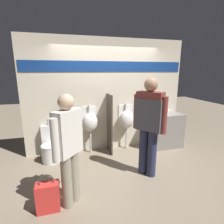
{
  "coord_description": "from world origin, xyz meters",
  "views": [
    {
      "loc": [
        -1.01,
        -3.5,
        1.95
      ],
      "look_at": [
        0.0,
        0.17,
        1.05
      ],
      "focal_mm": 28.0,
      "sensor_mm": 36.0,
      "label": 1
    }
  ],
  "objects_px": {
    "sink_basin": "(163,111)",
    "person_with_lanyard": "(69,146)",
    "toilet": "(50,147)",
    "urinal_far": "(127,119)",
    "cell_phone": "(158,115)",
    "shopping_bag": "(48,197)",
    "urinal_near_counter": "(90,122)",
    "person_in_vest": "(149,121)"
  },
  "relations": [
    {
      "from": "person_with_lanyard",
      "to": "person_in_vest",
      "type": "bearing_deg",
      "value": -31.23
    },
    {
      "from": "person_with_lanyard",
      "to": "sink_basin",
      "type": "bearing_deg",
      "value": -14.43
    },
    {
      "from": "urinal_far",
      "to": "person_in_vest",
      "type": "xyz_separation_m",
      "value": [
        -0.01,
        -1.19,
        0.3
      ]
    },
    {
      "from": "sink_basin",
      "to": "toilet",
      "type": "height_order",
      "value": "sink_basin"
    },
    {
      "from": "urinal_near_counter",
      "to": "person_with_lanyard",
      "type": "height_order",
      "value": "person_with_lanyard"
    },
    {
      "from": "toilet",
      "to": "sink_basin",
      "type": "bearing_deg",
      "value": 1.37
    },
    {
      "from": "urinal_far",
      "to": "toilet",
      "type": "distance_m",
      "value": 1.9
    },
    {
      "from": "cell_phone",
      "to": "urinal_far",
      "type": "distance_m",
      "value": 0.78
    },
    {
      "from": "urinal_near_counter",
      "to": "urinal_far",
      "type": "bearing_deg",
      "value": 0.0
    },
    {
      "from": "cell_phone",
      "to": "sink_basin",
      "type": "bearing_deg",
      "value": 36.28
    },
    {
      "from": "cell_phone",
      "to": "shopping_bag",
      "type": "bearing_deg",
      "value": -150.34
    },
    {
      "from": "sink_basin",
      "to": "cell_phone",
      "type": "relative_size",
      "value": 2.35
    },
    {
      "from": "toilet",
      "to": "urinal_far",
      "type": "bearing_deg",
      "value": 4.59
    },
    {
      "from": "cell_phone",
      "to": "urinal_far",
      "type": "height_order",
      "value": "urinal_far"
    },
    {
      "from": "cell_phone",
      "to": "urinal_near_counter",
      "type": "distance_m",
      "value": 1.68
    },
    {
      "from": "person_with_lanyard",
      "to": "shopping_bag",
      "type": "relative_size",
      "value": 2.92
    },
    {
      "from": "cell_phone",
      "to": "shopping_bag",
      "type": "relative_size",
      "value": 0.25
    },
    {
      "from": "toilet",
      "to": "shopping_bag",
      "type": "height_order",
      "value": "toilet"
    },
    {
      "from": "sink_basin",
      "to": "urinal_far",
      "type": "height_order",
      "value": "urinal_far"
    },
    {
      "from": "sink_basin",
      "to": "person_with_lanyard",
      "type": "relative_size",
      "value": 0.2
    },
    {
      "from": "urinal_near_counter",
      "to": "person_in_vest",
      "type": "distance_m",
      "value": 1.53
    },
    {
      "from": "cell_phone",
      "to": "urinal_far",
      "type": "relative_size",
      "value": 0.12
    },
    {
      "from": "person_with_lanyard",
      "to": "toilet",
      "type": "bearing_deg",
      "value": 58.41
    },
    {
      "from": "person_in_vest",
      "to": "shopping_bag",
      "type": "distance_m",
      "value": 2.01
    },
    {
      "from": "toilet",
      "to": "shopping_bag",
      "type": "relative_size",
      "value": 1.61
    },
    {
      "from": "urinal_near_counter",
      "to": "shopping_bag",
      "type": "xyz_separation_m",
      "value": [
        -0.85,
        -1.67,
        -0.55
      ]
    },
    {
      "from": "urinal_far",
      "to": "toilet",
      "type": "bearing_deg",
      "value": -175.41
    },
    {
      "from": "urinal_near_counter",
      "to": "urinal_far",
      "type": "relative_size",
      "value": 1.0
    },
    {
      "from": "sink_basin",
      "to": "person_with_lanyard",
      "type": "distance_m",
      "value": 2.83
    },
    {
      "from": "sink_basin",
      "to": "urinal_near_counter",
      "type": "height_order",
      "value": "urinal_near_counter"
    },
    {
      "from": "cell_phone",
      "to": "urinal_near_counter",
      "type": "bearing_deg",
      "value": 171.8
    },
    {
      "from": "urinal_far",
      "to": "shopping_bag",
      "type": "distance_m",
      "value": 2.49
    },
    {
      "from": "urinal_near_counter",
      "to": "shopping_bag",
      "type": "bearing_deg",
      "value": -117.1
    },
    {
      "from": "urinal_far",
      "to": "person_in_vest",
      "type": "relative_size",
      "value": 0.63
    },
    {
      "from": "person_in_vest",
      "to": "cell_phone",
      "type": "bearing_deg",
      "value": -75.33
    },
    {
      "from": "sink_basin",
      "to": "toilet",
      "type": "distance_m",
      "value": 2.86
    },
    {
      "from": "urinal_far",
      "to": "toilet",
      "type": "height_order",
      "value": "urinal_far"
    },
    {
      "from": "urinal_far",
      "to": "toilet",
      "type": "relative_size",
      "value": 1.28
    },
    {
      "from": "urinal_near_counter",
      "to": "toilet",
      "type": "relative_size",
      "value": 1.28
    },
    {
      "from": "cell_phone",
      "to": "urinal_near_counter",
      "type": "xyz_separation_m",
      "value": [
        -1.65,
        0.24,
        -0.11
      ]
    },
    {
      "from": "toilet",
      "to": "person_with_lanyard",
      "type": "relative_size",
      "value": 0.55
    },
    {
      "from": "cell_phone",
      "to": "person_in_vest",
      "type": "height_order",
      "value": "person_in_vest"
    }
  ]
}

